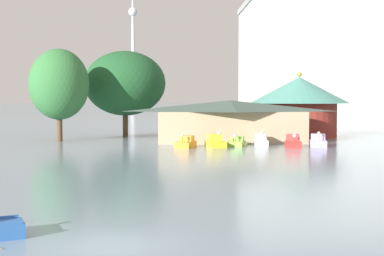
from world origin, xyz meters
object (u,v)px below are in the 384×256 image
object	(u,v)px
pedal_boat_yellow	(215,142)
boathouse	(230,120)
distant_broadcast_tower	(133,32)
pedal_boat_lavender	(318,142)
background_building_block	(320,64)
green_roof_pavilion	(299,103)
shoreline_tree_tall_left	(59,84)
shoreline_tree_mid	(125,83)
pedal_boat_white	(261,141)
pedal_boat_orange	(186,143)
pedal_boat_lime	(237,142)
pedal_boat_red	(293,142)

from	to	relation	value
pedal_boat_yellow	boathouse	world-z (taller)	boathouse
distant_broadcast_tower	pedal_boat_lavender	bearing A→B (deg)	-83.51
pedal_boat_yellow	background_building_block	bearing A→B (deg)	140.38
green_roof_pavilion	background_building_block	bearing A→B (deg)	69.53
shoreline_tree_tall_left	shoreline_tree_mid	size ratio (longest dim) A/B	0.96
green_roof_pavilion	shoreline_tree_mid	world-z (taller)	shoreline_tree_mid
pedal_boat_white	distant_broadcast_tower	bearing A→B (deg)	-170.93
shoreline_tree_tall_left	background_building_block	world-z (taller)	background_building_block
pedal_boat_orange	pedal_boat_white	distance (m)	8.42
pedal_boat_yellow	shoreline_tree_mid	bearing A→B (deg)	-160.79
pedal_boat_yellow	shoreline_tree_tall_left	world-z (taller)	shoreline_tree_tall_left
pedal_boat_yellow	green_roof_pavilion	size ratio (longest dim) A/B	0.23
pedal_boat_lime	distant_broadcast_tower	size ratio (longest dim) A/B	0.02
shoreline_tree_tall_left	background_building_block	bearing A→B (deg)	42.59
pedal_boat_lavender	shoreline_tree_mid	distance (m)	28.47
pedal_boat_lime	shoreline_tree_tall_left	world-z (taller)	shoreline_tree_tall_left
pedal_boat_yellow	pedal_boat_white	bearing A→B (deg)	95.74
green_roof_pavilion	shoreline_tree_mid	size ratio (longest dim) A/B	1.16
pedal_boat_lavender	background_building_block	bearing A→B (deg)	176.27
pedal_boat_orange	boathouse	xyz separation A→B (m)	(5.48, 7.27, 2.07)
pedal_boat_red	shoreline_tree_mid	size ratio (longest dim) A/B	0.25
pedal_boat_lime	green_roof_pavilion	bearing A→B (deg)	164.42
pedal_boat_orange	pedal_boat_yellow	distance (m)	3.12
pedal_boat_white	shoreline_tree_tall_left	size ratio (longest dim) A/B	0.24
pedal_boat_orange	distant_broadcast_tower	size ratio (longest dim) A/B	0.02
pedal_boat_orange	shoreline_tree_tall_left	distance (m)	18.71
boathouse	pedal_boat_lavender	bearing A→B (deg)	-39.95
shoreline_tree_tall_left	pedal_boat_lavender	bearing A→B (deg)	-18.09
pedal_boat_orange	background_building_block	xyz separation A→B (m)	(28.03, 48.93, 11.41)
pedal_boat_red	shoreline_tree_tall_left	world-z (taller)	shoreline_tree_tall_left
pedal_boat_red	shoreline_tree_mid	world-z (taller)	shoreline_tree_mid
pedal_boat_orange	shoreline_tree_tall_left	xyz separation A→B (m)	(-14.78, 9.58, 6.30)
shoreline_tree_mid	distant_broadcast_tower	bearing A→B (deg)	93.24
shoreline_tree_tall_left	pedal_boat_red	bearing A→B (deg)	-20.46
pedal_boat_lavender	distant_broadcast_tower	distance (m)	364.20
distant_broadcast_tower	pedal_boat_red	bearing A→B (deg)	-83.95
shoreline_tree_mid	distant_broadcast_tower	size ratio (longest dim) A/B	0.08
pedal_boat_yellow	shoreline_tree_tall_left	xyz separation A→B (m)	(-17.88, 9.17, 6.25)
shoreline_tree_tall_left	pedal_boat_white	bearing A→B (deg)	-18.12
pedal_boat_lavender	green_roof_pavilion	bearing A→B (deg)	-174.32
pedal_boat_lavender	distant_broadcast_tower	size ratio (longest dim) A/B	0.02
pedal_boat_orange	pedal_boat_lavender	bearing A→B (deg)	110.72
shoreline_tree_tall_left	pedal_boat_lime	bearing A→B (deg)	-22.62
pedal_boat_lavender	green_roof_pavilion	xyz separation A→B (m)	(1.89, 15.97, 4.06)
pedal_boat_lavender	boathouse	world-z (taller)	boathouse
pedal_boat_white	distant_broadcast_tower	world-z (taller)	distant_broadcast_tower
pedal_boat_orange	pedal_boat_lime	world-z (taller)	pedal_boat_orange
shoreline_tree_mid	pedal_boat_red	bearing A→B (deg)	-43.55
pedal_boat_orange	green_roof_pavilion	distance (m)	22.98
pedal_boat_red	pedal_boat_lime	bearing A→B (deg)	-96.53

